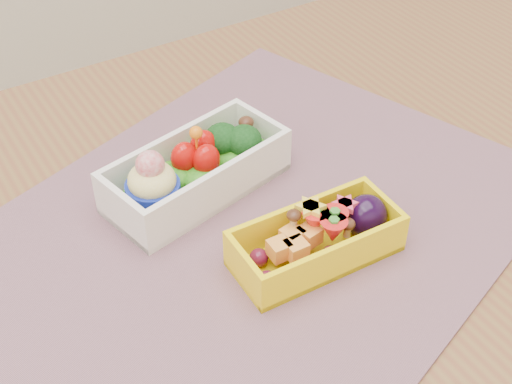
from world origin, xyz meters
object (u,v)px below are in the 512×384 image
placemat (252,228)px  bento_yellow (320,238)px  table (270,316)px  bento_white (196,171)px

placemat → bento_yellow: (0.03, -0.06, 0.02)m
table → bento_yellow: size_ratio=7.74×
placemat → table: bearing=-83.3°
table → placemat: 0.10m
bento_white → bento_yellow: 0.15m
placemat → bento_yellow: size_ratio=3.54×
placemat → bento_white: (-0.02, 0.08, 0.03)m
placemat → bento_white: size_ratio=2.75×
table → bento_white: bento_white is taller
bento_yellow → bento_white: bearing=111.6°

